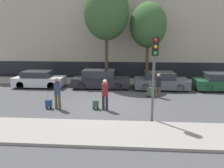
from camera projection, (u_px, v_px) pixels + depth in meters
ground_plane at (107, 106)px, 12.73m from camera, size 80.00×80.00×0.00m
sidewalk_near at (98, 132)px, 9.06m from camera, size 28.00×2.50×0.12m
sidewalk_far at (114, 82)px, 19.55m from camera, size 28.00×3.00×0.12m
building_facade at (117, 19)px, 21.66m from camera, size 28.00×2.42×11.60m
parked_car_0 at (39, 79)px, 17.58m from camera, size 3.94×1.79×1.32m
parked_car_1 at (100, 80)px, 17.22m from camera, size 4.47×1.75×1.46m
parked_car_2 at (161, 81)px, 16.77m from camera, size 4.05×1.91×1.36m
parked_car_3 at (221, 82)px, 16.44m from camera, size 3.96×1.87×1.34m
pedestrian_left at (57, 91)px, 12.02m from camera, size 0.35×0.34×1.79m
trolley_left at (49, 103)px, 12.24m from camera, size 0.34×0.29×1.05m
pedestrian_center at (105, 93)px, 11.87m from camera, size 0.35×0.34×1.72m
trolley_center at (96, 104)px, 12.15m from camera, size 0.34×0.29×1.06m
pedestrian_right at (158, 84)px, 14.42m from camera, size 0.35×0.34×1.61m
trolley_right at (150, 92)px, 14.64m from camera, size 0.34×0.29×1.19m
traffic_light at (154, 63)px, 9.68m from camera, size 0.28×0.47×3.95m
parked_bicycle at (97, 77)px, 19.38m from camera, size 1.77×0.06×0.96m
bare_tree_near_crossing at (106, 12)px, 17.83m from camera, size 3.74×3.74×8.16m
bare_tree_down_street at (148, 25)px, 18.38m from camera, size 3.09×3.09×6.75m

